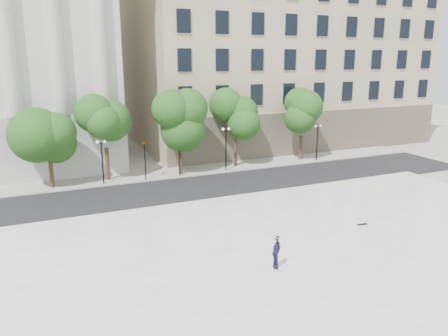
{
  "coord_description": "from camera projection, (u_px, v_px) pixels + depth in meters",
  "views": [
    {
      "loc": [
        -10.11,
        -15.53,
        10.92
      ],
      "look_at": [
        1.16,
        10.0,
        3.85
      ],
      "focal_mm": 35.0,
      "sensor_mm": 36.0,
      "label": 1
    }
  ],
  "objects": [
    {
      "name": "ground",
      "position": [
        287.0,
        298.0,
        20.41
      ],
      "size": [
        160.0,
        160.0,
        0.0
      ],
      "primitive_type": "plane",
      "color": "#AEABA4",
      "rests_on": "ground"
    },
    {
      "name": "traffic_light_west",
      "position": [
        144.0,
        142.0,
        38.83
      ],
      "size": [
        0.47,
        1.61,
        4.14
      ],
      "color": "black",
      "rests_on": "ground"
    },
    {
      "name": "street",
      "position": [
        173.0,
        192.0,
        36.37
      ],
      "size": [
        60.0,
        8.0,
        0.02
      ],
      "primitive_type": "cube",
      "color": "black",
      "rests_on": "ground"
    },
    {
      "name": "plaza",
      "position": [
        257.0,
        266.0,
        23.01
      ],
      "size": [
        44.0,
        22.0,
        0.45
      ],
      "primitive_type": "cube",
      "color": "white",
      "rests_on": "ground"
    },
    {
      "name": "lamp_posts",
      "position": [
        160.0,
        148.0,
        39.88
      ],
      "size": [
        36.92,
        0.28,
        4.37
      ],
      "color": "black",
      "rests_on": "ground"
    },
    {
      "name": "traffic_light_east",
      "position": [
        179.0,
        139.0,
        40.08
      ],
      "size": [
        0.93,
        1.75,
        4.2
      ],
      "color": "black",
      "rests_on": "ground"
    },
    {
      "name": "person_lying",
      "position": [
        275.0,
        264.0,
        22.25
      ],
      "size": [
        1.62,
        1.71,
        0.47
      ],
      "primitive_type": "imported",
      "rotation": [
        -1.54,
        0.0,
        0.73
      ],
      "color": "black",
      "rests_on": "plaza"
    },
    {
      "name": "building_east",
      "position": [
        264.0,
        56.0,
        60.01
      ],
      "size": [
        36.0,
        26.15,
        23.0
      ],
      "color": "#C2B394",
      "rests_on": "ground"
    },
    {
      "name": "skateboard",
      "position": [
        362.0,
        224.0,
        28.13
      ],
      "size": [
        0.71,
        0.27,
        0.07
      ],
      "primitive_type": "cube",
      "rotation": [
        0.0,
        0.0,
        -0.14
      ],
      "color": "black",
      "rests_on": "plaza"
    },
    {
      "name": "street_trees",
      "position": [
        145.0,
        121.0,
        39.69
      ],
      "size": [
        42.4,
        4.68,
        7.76
      ],
      "color": "#382619",
      "rests_on": "ground"
    },
    {
      "name": "far_sidewalk",
      "position": [
        154.0,
        175.0,
        41.68
      ],
      "size": [
        60.0,
        4.0,
        0.12
      ],
      "primitive_type": "cube",
      "color": "#B3B1A6",
      "rests_on": "ground"
    }
  ]
}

